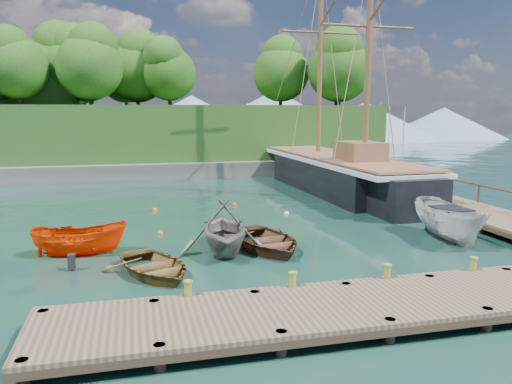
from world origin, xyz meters
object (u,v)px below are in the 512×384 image
motorboat_orange (81,255)px  schooner (339,176)px  cabin_boat_white (449,240)px  rowboat_0 (154,274)px  rowboat_1 (224,252)px  rowboat_2 (266,249)px

motorboat_orange → schooner: bearing=-49.6°
motorboat_orange → cabin_boat_white: bearing=-91.9°
rowboat_0 → rowboat_1: rowboat_1 is taller
rowboat_1 → motorboat_orange: 5.63m
schooner → rowboat_1: bearing=-130.7°
rowboat_2 → motorboat_orange: bearing=163.5°
schooner → motorboat_orange: bearing=-145.2°
rowboat_2 → schooner: (8.64, 12.73, 1.06)m
rowboat_2 → cabin_boat_white: size_ratio=0.93×
rowboat_0 → schooner: bearing=27.2°
rowboat_0 → cabin_boat_white: cabin_boat_white is taller
cabin_boat_white → rowboat_0: bearing=-167.3°
schooner → rowboat_0: bearing=-133.3°
rowboat_0 → rowboat_1: (2.83, 2.07, 0.00)m
rowboat_1 → cabin_boat_white: (9.88, -0.52, 0.00)m
motorboat_orange → rowboat_2: bearing=-93.5°
rowboat_2 → schooner: bearing=46.8°
rowboat_1 → schooner: bearing=57.9°
rowboat_1 → motorboat_orange: rowboat_1 is taller
rowboat_1 → schooner: schooner is taller
rowboat_0 → motorboat_orange: size_ratio=1.10×
motorboat_orange → schooner: (15.94, 11.78, 1.06)m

